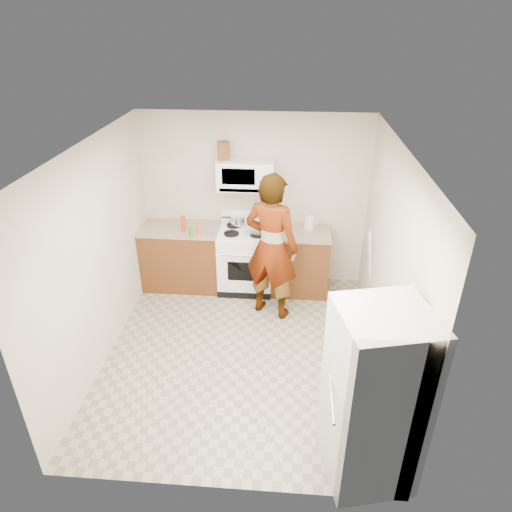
# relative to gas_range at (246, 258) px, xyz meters

# --- Properties ---
(floor) EXTENTS (3.60, 3.60, 0.00)m
(floor) POSITION_rel_gas_range_xyz_m (0.10, -1.48, -0.49)
(floor) COLOR gray
(floor) RESTS_ON ground
(back_wall) EXTENTS (3.20, 0.02, 2.50)m
(back_wall) POSITION_rel_gas_range_xyz_m (0.10, 0.31, 0.76)
(back_wall) COLOR beige
(back_wall) RESTS_ON floor
(right_wall) EXTENTS (0.02, 3.60, 2.50)m
(right_wall) POSITION_rel_gas_range_xyz_m (1.69, -1.48, 0.76)
(right_wall) COLOR beige
(right_wall) RESTS_ON floor
(cabinet_left) EXTENTS (1.12, 0.62, 0.90)m
(cabinet_left) POSITION_rel_gas_range_xyz_m (-0.94, 0.01, -0.04)
(cabinet_left) COLOR brown
(cabinet_left) RESTS_ON floor
(counter_left) EXTENTS (1.14, 0.64, 0.03)m
(counter_left) POSITION_rel_gas_range_xyz_m (-0.94, 0.01, 0.43)
(counter_left) COLOR gray
(counter_left) RESTS_ON cabinet_left
(cabinet_right) EXTENTS (0.80, 0.62, 0.90)m
(cabinet_right) POSITION_rel_gas_range_xyz_m (0.78, 0.01, -0.04)
(cabinet_right) COLOR brown
(cabinet_right) RESTS_ON floor
(counter_right) EXTENTS (0.82, 0.64, 0.03)m
(counter_right) POSITION_rel_gas_range_xyz_m (0.78, 0.01, 0.43)
(counter_right) COLOR gray
(counter_right) RESTS_ON cabinet_right
(gas_range) EXTENTS (0.76, 0.65, 1.13)m
(gas_range) POSITION_rel_gas_range_xyz_m (0.00, 0.00, 0.00)
(gas_range) COLOR white
(gas_range) RESTS_ON floor
(microwave) EXTENTS (0.76, 0.38, 0.40)m
(microwave) POSITION_rel_gas_range_xyz_m (0.00, 0.13, 1.21)
(microwave) COLOR white
(microwave) RESTS_ON back_wall
(person) EXTENTS (0.85, 0.71, 1.98)m
(person) POSITION_rel_gas_range_xyz_m (0.39, -0.61, 0.50)
(person) COLOR tan
(person) RESTS_ON floor
(fridge) EXTENTS (0.84, 0.84, 1.70)m
(fridge) POSITION_rel_gas_range_xyz_m (1.36, -2.98, 0.36)
(fridge) COLOR silver
(fridge) RESTS_ON floor
(kettle) EXTENTS (0.18, 0.18, 0.18)m
(kettle) POSITION_rel_gas_range_xyz_m (0.89, 0.11, 0.54)
(kettle) COLOR silver
(kettle) RESTS_ON counter_right
(jug) EXTENTS (0.18, 0.18, 0.24)m
(jug) POSITION_rel_gas_range_xyz_m (-0.29, 0.13, 1.53)
(jug) COLOR #5E3416
(jug) RESTS_ON microwave
(saucepan) EXTENTS (0.23, 0.23, 0.12)m
(saucepan) POSITION_rel_gas_range_xyz_m (-0.13, 0.16, 0.53)
(saucepan) COLOR silver
(saucepan) RESTS_ON gas_range
(tray) EXTENTS (0.29, 0.23, 0.05)m
(tray) POSITION_rel_gas_range_xyz_m (0.12, -0.09, 0.47)
(tray) COLOR silver
(tray) RESTS_ON gas_range
(bottle_spray) EXTENTS (0.07, 0.07, 0.22)m
(bottle_spray) POSITION_rel_gas_range_xyz_m (-0.85, -0.10, 0.56)
(bottle_spray) COLOR #C03B0E
(bottle_spray) RESTS_ON counter_left
(bottle_hot_sauce) EXTENTS (0.06, 0.06, 0.15)m
(bottle_hot_sauce) POSITION_rel_gas_range_xyz_m (-0.62, -0.22, 0.52)
(bottle_hot_sauce) COLOR #F9531B
(bottle_hot_sauce) RESTS_ON counter_left
(bottle_green_cap) EXTENTS (0.05, 0.05, 0.16)m
(bottle_green_cap) POSITION_rel_gas_range_xyz_m (-0.71, -0.29, 0.53)
(bottle_green_cap) COLOR #21921A
(bottle_green_cap) RESTS_ON counter_left
(pot_lid) EXTENTS (0.35, 0.35, 0.01)m
(pot_lid) POSITION_rel_gas_range_xyz_m (-0.52, -0.12, 0.46)
(pot_lid) COLOR white
(pot_lid) RESTS_ON counter_left
(broom) EXTENTS (0.20, 0.20, 1.24)m
(broom) POSITION_rel_gas_range_xyz_m (1.70, -0.50, 0.14)
(broom) COLOR white
(broom) RESTS_ON floor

